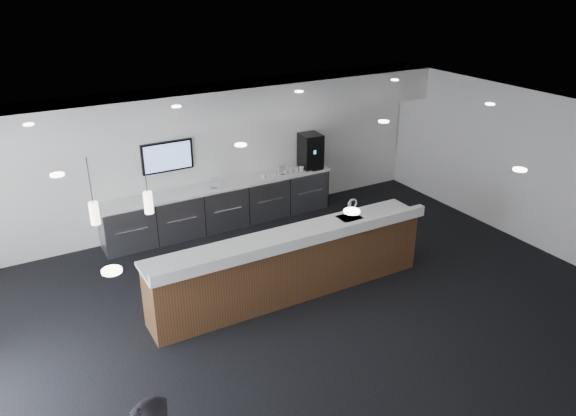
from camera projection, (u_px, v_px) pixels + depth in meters
ground at (313, 309)px, 9.15m from camera, size 10.00×10.00×0.00m
ceiling at (317, 130)px, 7.95m from camera, size 10.00×8.00×0.02m
back_wall at (213, 155)px, 11.73m from camera, size 10.00×0.02×3.00m
right_wall at (534, 170)px, 10.83m from camera, size 0.02×8.00×3.00m
soffit_bulkhead at (218, 105)px, 10.91m from camera, size 10.00×0.90×0.70m
alcove_panel at (213, 150)px, 11.66m from camera, size 9.80×0.06×1.40m
back_credenza at (222, 205)px, 11.85m from camera, size 5.06×0.66×0.95m
wall_tv at (167, 157)px, 11.13m from camera, size 1.05×0.08×0.62m
pendant_left at (139, 193)px, 7.79m from camera, size 0.12×0.12×0.30m
pendant_right at (88, 202)px, 7.47m from camera, size 0.12×0.12×0.30m
ceiling_can_lights at (317, 132)px, 7.96m from camera, size 7.00×5.00×0.02m
service_counter at (291, 264)px, 9.33m from camera, size 4.93×0.84×1.49m
coffee_machine at (310, 151)px, 12.52m from camera, size 0.47×0.59×0.77m
info_sign_left at (215, 182)px, 11.45m from camera, size 0.17×0.06×0.24m
info_sign_right at (282, 170)px, 12.17m from camera, size 0.16×0.07×0.21m
cup_0 at (302, 169)px, 12.42m from camera, size 0.10×0.10×0.10m
cup_1 at (296, 170)px, 12.36m from camera, size 0.14×0.14×0.10m
cup_2 at (291, 171)px, 12.30m from camera, size 0.13×0.13×0.10m
cup_3 at (285, 172)px, 12.23m from camera, size 0.13×0.13×0.10m
cup_4 at (280, 173)px, 12.17m from camera, size 0.14×0.14×0.10m
cup_5 at (274, 174)px, 12.10m from camera, size 0.11×0.11×0.10m
cup_6 at (268, 175)px, 12.04m from camera, size 0.14×0.14×0.10m
cup_7 at (262, 176)px, 11.98m from camera, size 0.12×0.12×0.10m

